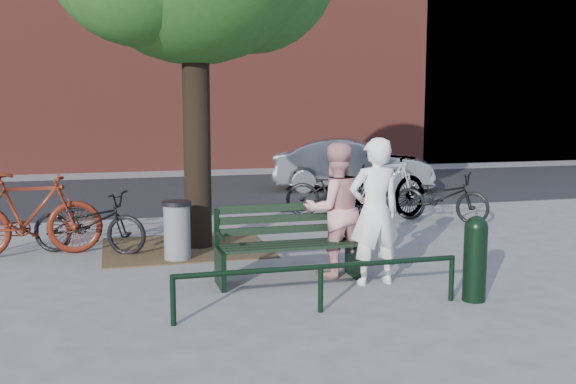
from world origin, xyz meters
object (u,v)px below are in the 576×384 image
object	(u,v)px
bicycle_c	(336,191)
parked_car	(353,165)
person_right	(335,209)
bollard	(475,256)
park_bench	(288,242)
person_left	(375,212)
litter_bin	(177,230)

from	to	relation	value
bicycle_c	parked_car	bearing A→B (deg)	-0.89
person_right	bollard	world-z (taller)	person_right
park_bench	person_left	xyz separation A→B (m)	(0.95, -0.42, 0.40)
person_left	bollard	world-z (taller)	person_left
bollard	parked_car	xyz separation A→B (m)	(2.06, 8.92, 0.14)
park_bench	person_left	distance (m)	1.11
parked_car	bollard	bearing A→B (deg)	-170.62
bollard	litter_bin	bearing A→B (deg)	136.79
park_bench	bollard	bearing A→B (deg)	-37.75
litter_bin	bollard	bearing A→B (deg)	-43.21
bicycle_c	parked_car	distance (m)	3.89
bollard	bicycle_c	xyz separation A→B (m)	(0.34, 5.43, 0.00)
person_left	litter_bin	bearing A→B (deg)	-42.44
park_bench	bollard	size ratio (longest dim) A/B	1.86
person_left	bollard	xyz separation A→B (m)	(0.79, -0.92, -0.37)
person_left	litter_bin	xyz separation A→B (m)	(-2.14, 1.83, -0.46)
litter_bin	parked_car	size ratio (longest dim) A/B	0.21
bollard	bicycle_c	world-z (taller)	bicycle_c
park_bench	person_right	size ratio (longest dim) A/B	1.04
person_right	bollard	size ratio (longest dim) A/B	1.78
litter_bin	person_left	bearing A→B (deg)	-40.49
bollard	bicycle_c	size ratio (longest dim) A/B	0.49
park_bench	bollard	world-z (taller)	park_bench
litter_bin	bicycle_c	world-z (taller)	bicycle_c
bicycle_c	parked_car	xyz separation A→B (m)	(1.72, 3.49, 0.14)
park_bench	bicycle_c	bearing A→B (deg)	63.00
person_left	person_right	distance (m)	0.59
person_left	parked_car	xyz separation A→B (m)	(2.84, 7.99, -0.23)
park_bench	bollard	xyz separation A→B (m)	(1.74, -1.35, 0.02)
bollard	parked_car	size ratio (longest dim) A/B	0.24
parked_car	park_bench	bearing A→B (deg)	175.74
person_left	person_right	size ratio (longest dim) A/B	1.05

